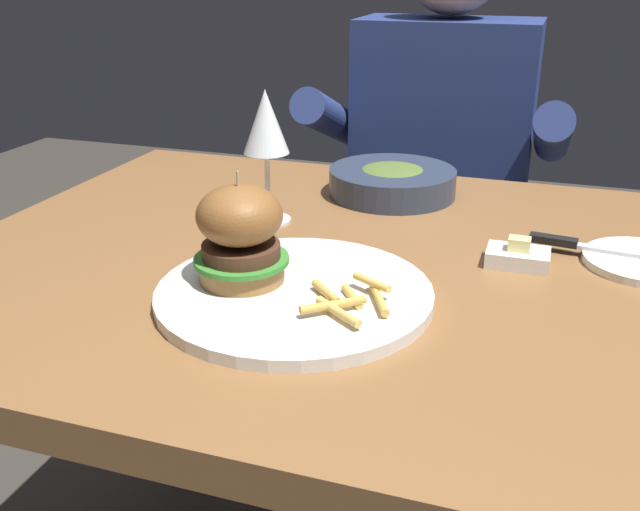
{
  "coord_description": "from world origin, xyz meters",
  "views": [
    {
      "loc": [
        0.15,
        -0.8,
        1.09
      ],
      "look_at": [
        -0.08,
        -0.11,
        0.78
      ],
      "focal_mm": 40.0,
      "sensor_mm": 36.0,
      "label": 1
    }
  ],
  "objects_px": {
    "main_plate": "(294,294)",
    "soup_bowl": "(392,181)",
    "wine_glass": "(266,127)",
    "burger_sandwich": "(240,234)",
    "butter_dish": "(518,256)",
    "table_knife": "(602,249)",
    "diner_person": "(437,217)"
  },
  "relations": [
    {
      "from": "butter_dish",
      "to": "table_knife",
      "type": "bearing_deg",
      "value": 28.72
    },
    {
      "from": "main_plate",
      "to": "diner_person",
      "type": "distance_m",
      "value": 0.84
    },
    {
      "from": "soup_bowl",
      "to": "table_knife",
      "type": "bearing_deg",
      "value": -29.0
    },
    {
      "from": "butter_dish",
      "to": "diner_person",
      "type": "relative_size",
      "value": 0.06
    },
    {
      "from": "burger_sandwich",
      "to": "butter_dish",
      "type": "bearing_deg",
      "value": 30.93
    },
    {
      "from": "butter_dish",
      "to": "diner_person",
      "type": "height_order",
      "value": "diner_person"
    },
    {
      "from": "burger_sandwich",
      "to": "butter_dish",
      "type": "height_order",
      "value": "burger_sandwich"
    },
    {
      "from": "table_knife",
      "to": "butter_dish",
      "type": "distance_m",
      "value": 0.11
    },
    {
      "from": "wine_glass",
      "to": "butter_dish",
      "type": "bearing_deg",
      "value": -8.15
    },
    {
      "from": "burger_sandwich",
      "to": "wine_glass",
      "type": "relative_size",
      "value": 0.68
    },
    {
      "from": "main_plate",
      "to": "wine_glass",
      "type": "height_order",
      "value": "wine_glass"
    },
    {
      "from": "burger_sandwich",
      "to": "soup_bowl",
      "type": "xyz_separation_m",
      "value": [
        0.08,
        0.4,
        -0.05
      ]
    },
    {
      "from": "wine_glass",
      "to": "soup_bowl",
      "type": "height_order",
      "value": "wine_glass"
    },
    {
      "from": "burger_sandwich",
      "to": "wine_glass",
      "type": "xyz_separation_m",
      "value": [
        -0.06,
        0.23,
        0.07
      ]
    },
    {
      "from": "wine_glass",
      "to": "table_knife",
      "type": "xyz_separation_m",
      "value": [
        0.45,
        0.0,
        -0.12
      ]
    },
    {
      "from": "butter_dish",
      "to": "wine_glass",
      "type": "bearing_deg",
      "value": 171.85
    },
    {
      "from": "soup_bowl",
      "to": "wine_glass",
      "type": "bearing_deg",
      "value": -128.67
    },
    {
      "from": "main_plate",
      "to": "burger_sandwich",
      "type": "bearing_deg",
      "value": 177.53
    },
    {
      "from": "burger_sandwich",
      "to": "butter_dish",
      "type": "relative_size",
      "value": 1.68
    },
    {
      "from": "wine_glass",
      "to": "butter_dish",
      "type": "height_order",
      "value": "wine_glass"
    },
    {
      "from": "main_plate",
      "to": "table_knife",
      "type": "bearing_deg",
      "value": 35.34
    },
    {
      "from": "main_plate",
      "to": "table_knife",
      "type": "xyz_separation_m",
      "value": [
        0.33,
        0.23,
        0.01
      ]
    },
    {
      "from": "main_plate",
      "to": "table_knife",
      "type": "relative_size",
      "value": 1.39
    },
    {
      "from": "main_plate",
      "to": "soup_bowl",
      "type": "relative_size",
      "value": 1.53
    },
    {
      "from": "main_plate",
      "to": "butter_dish",
      "type": "xyz_separation_m",
      "value": [
        0.23,
        0.18,
        0.0
      ]
    },
    {
      "from": "wine_glass",
      "to": "burger_sandwich",
      "type": "bearing_deg",
      "value": -75.03
    },
    {
      "from": "main_plate",
      "to": "soup_bowl",
      "type": "height_order",
      "value": "soup_bowl"
    },
    {
      "from": "burger_sandwich",
      "to": "soup_bowl",
      "type": "relative_size",
      "value": 0.63
    },
    {
      "from": "wine_glass",
      "to": "table_knife",
      "type": "height_order",
      "value": "wine_glass"
    },
    {
      "from": "soup_bowl",
      "to": "burger_sandwich",
      "type": "bearing_deg",
      "value": -101.35
    },
    {
      "from": "soup_bowl",
      "to": "diner_person",
      "type": "height_order",
      "value": "diner_person"
    },
    {
      "from": "burger_sandwich",
      "to": "diner_person",
      "type": "bearing_deg",
      "value": 83.42
    }
  ]
}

